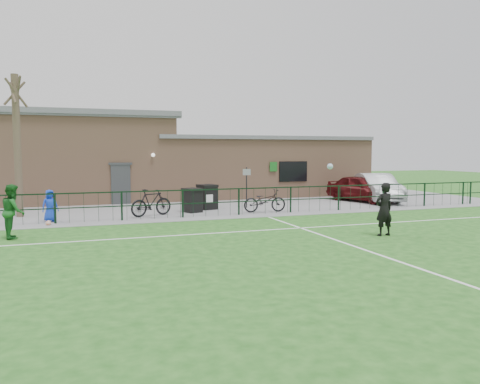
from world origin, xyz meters
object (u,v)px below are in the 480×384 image
object	(u,v)px
car_silver	(377,187)
ball_ground	(48,223)
wheelie_bin_right	(192,201)
bare_tree	(17,146)
bicycle_e	(265,201)
outfield_player	(13,211)
car_maroon	(362,188)
wheelie_bin_left	(207,198)
spectator_child	(50,206)
sign_post	(247,187)
bicycle_d	(151,203)

from	to	relation	value
car_silver	ball_ground	bearing A→B (deg)	-153.27
wheelie_bin_right	ball_ground	xyz separation A→B (m)	(-6.01, -1.89, -0.43)
bare_tree	bicycle_e	size ratio (longest dim) A/B	3.04
car_silver	outfield_player	size ratio (longest dim) A/B	2.67
bicycle_e	car_maroon	bearing A→B (deg)	-65.63
wheelie_bin_left	spectator_child	world-z (taller)	spectator_child
bare_tree	sign_post	xyz separation A→B (m)	(10.21, -0.16, -1.98)
bare_tree	bicycle_e	world-z (taller)	bare_tree
bare_tree	spectator_child	size ratio (longest dim) A/B	4.71
bicycle_d	wheelie_bin_right	bearing A→B (deg)	-92.52
wheelie_bin_left	ball_ground	size ratio (longest dim) A/B	5.50
bicycle_e	spectator_child	distance (m)	9.13
car_silver	bicycle_d	size ratio (longest dim) A/B	2.40
wheelie_bin_left	spectator_child	size ratio (longest dim) A/B	0.86
wheelie_bin_right	spectator_child	size ratio (longest dim) A/B	0.79
car_maroon	bicycle_d	bearing A→B (deg)	174.81
wheelie_bin_left	bicycle_d	size ratio (longest dim) A/B	0.56
wheelie_bin_right	car_silver	world-z (taller)	car_silver
wheelie_bin_left	bicycle_e	bearing A→B (deg)	-55.07
bare_tree	bicycle_e	distance (m)	10.89
sign_post	car_silver	size ratio (longest dim) A/B	0.43
sign_post	spectator_child	xyz separation A→B (m)	(-8.92, -1.78, -0.36)
bare_tree	wheelie_bin_left	distance (m)	8.56
wheelie_bin_right	bicycle_e	world-z (taller)	bicycle_e
bare_tree	car_maroon	distance (m)	17.41
wheelie_bin_left	ball_ground	distance (m)	7.49
bare_tree	bicycle_d	world-z (taller)	bare_tree
wheelie_bin_left	ball_ground	world-z (taller)	wheelie_bin_left
wheelie_bin_left	outfield_player	world-z (taller)	outfield_player
bare_tree	car_silver	xyz separation A→B (m)	(18.06, 0.21, -2.21)
car_maroon	car_silver	bearing A→B (deg)	-27.64
bicycle_d	ball_ground	xyz separation A→B (m)	(-4.05, -1.20, -0.51)
wheelie_bin_left	sign_post	bearing A→B (deg)	-15.65
wheelie_bin_right	bicycle_e	xyz separation A→B (m)	(3.15, -1.05, 0.01)
wheelie_bin_left	car_silver	world-z (taller)	car_silver
car_maroon	ball_ground	xyz separation A→B (m)	(-16.01, -3.24, -0.65)
wheelie_bin_left	car_maroon	xyz separation A→B (m)	(9.05, 0.50, 0.18)
ball_ground	sign_post	bearing A→B (deg)	16.74
bare_tree	sign_post	size ratio (longest dim) A/B	3.00
bare_tree	outfield_player	world-z (taller)	bare_tree
sign_post	bicycle_d	distance (m)	5.14
car_silver	bicycle_d	world-z (taller)	car_silver
wheelie_bin_right	ball_ground	distance (m)	6.32
car_maroon	spectator_child	xyz separation A→B (m)	(-15.97, -2.33, -0.09)
car_maroon	spectator_child	bearing A→B (deg)	173.38
bicycle_d	bicycle_e	bearing A→B (deg)	-115.92
spectator_child	car_maroon	bearing A→B (deg)	-9.31
bare_tree	sign_post	distance (m)	10.40
sign_post	spectator_child	bearing A→B (deg)	-168.74
bicycle_d	spectator_child	size ratio (longest dim) A/B	1.53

